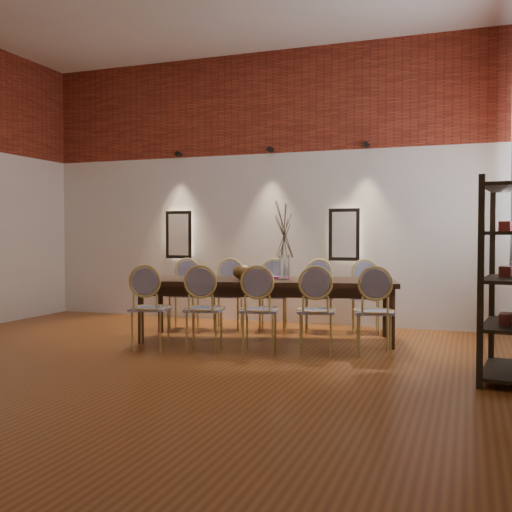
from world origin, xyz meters
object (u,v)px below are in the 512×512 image
(chair_near_d, at_px, (316,311))
(shelving_rack, at_px, (506,279))
(chair_near_c, at_px, (259,310))
(chair_far_d, at_px, (319,296))
(chair_far_e, at_px, (365,297))
(chair_near_a, at_px, (150,308))
(chair_far_a, at_px, (184,295))
(vase, at_px, (284,267))
(book, at_px, (270,277))
(chair_near_e, at_px, (374,312))
(bowl, at_px, (243,272))
(dining_table, at_px, (267,310))
(chair_far_b, at_px, (228,295))
(chair_far_c, at_px, (273,296))
(chair_near_b, at_px, (204,309))

(chair_near_d, relative_size, shelving_rack, 0.52)
(chair_near_c, relative_size, chair_far_d, 1.00)
(chair_far_d, distance_m, chair_far_e, 0.62)
(chair_near_a, relative_size, chair_far_e, 1.00)
(chair_far_a, xyz_separation_m, vase, (1.58, -0.44, 0.43))
(chair_near_a, relative_size, book, 3.62)
(chair_near_e, bearing_deg, chair_near_a, -180.00)
(bowl, bearing_deg, chair_near_a, -129.74)
(dining_table, xyz_separation_m, book, (0.00, 0.11, 0.39))
(chair_near_d, bearing_deg, dining_table, 128.54)
(chair_near_e, height_order, book, chair_near_e)
(book, height_order, shelving_rack, shelving_rack)
(chair_far_a, relative_size, chair_far_b, 1.00)
(bowl, bearing_deg, dining_table, 22.16)
(chair_near_e, relative_size, book, 3.62)
(chair_far_b, bearing_deg, chair_near_c, 111.72)
(chair_far_c, height_order, chair_far_d, same)
(chair_far_d, bearing_deg, chair_far_a, -0.00)
(chair_near_e, distance_m, chair_far_a, 2.93)
(chair_near_d, bearing_deg, chair_near_e, 0.00)
(chair_far_b, height_order, vase, vase)
(chair_near_d, xyz_separation_m, vase, (-0.57, 0.67, 0.43))
(chair_near_a, height_order, chair_near_e, same)
(chair_near_a, distance_m, chair_far_b, 1.67)
(chair_near_c, distance_m, chair_near_d, 0.62)
(chair_near_d, xyz_separation_m, chair_near_e, (0.60, 0.13, 0.00))
(chair_near_a, bearing_deg, vase, 28.23)
(chair_near_a, height_order, chair_far_a, same)
(chair_far_c, bearing_deg, book, 92.55)
(dining_table, distance_m, chair_far_b, 1.00)
(chair_far_e, bearing_deg, chair_near_a, 32.12)
(bowl, xyz_separation_m, shelving_rack, (2.93, -1.06, 0.06))
(bowl, bearing_deg, chair_near_e, -12.77)
(chair_near_a, bearing_deg, chair_near_e, 0.00)
(chair_far_b, relative_size, book, 3.62)
(chair_far_d, distance_m, book, 0.94)
(chair_far_b, xyz_separation_m, chair_far_e, (1.81, 0.40, 0.00))
(bowl, bearing_deg, chair_near_b, -101.35)
(chair_near_b, height_order, chair_far_a, same)
(chair_near_d, height_order, vase, vase)
(chair_far_c, xyz_separation_m, chair_far_e, (1.21, 0.27, 0.00))
(chair_far_a, relative_size, shelving_rack, 0.52)
(chair_far_b, bearing_deg, book, 134.22)
(chair_far_d, height_order, vase, vase)
(book, bearing_deg, chair_near_a, -132.41)
(chair_far_a, distance_m, chair_far_c, 1.24)
(dining_table, bearing_deg, chair_near_a, -147.88)
(chair_near_d, xyz_separation_m, book, (-0.77, 0.74, 0.30))
(chair_near_d, relative_size, bowl, 3.92)
(chair_near_a, height_order, book, chair_near_a)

